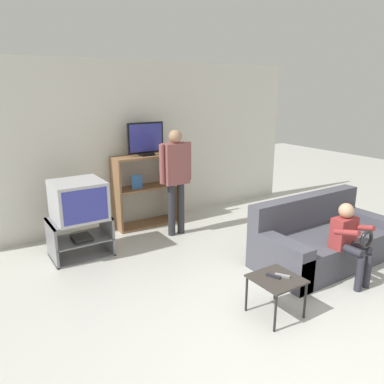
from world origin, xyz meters
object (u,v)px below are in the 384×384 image
television_main (78,200)px  television_flat (146,140)px  media_shelf (146,190)px  tv_stand (80,237)px  couch (321,241)px  person_standing_adult (176,173)px  remote_control_black (273,276)px  snack_table (276,282)px  remote_control_white (282,276)px  person_seated_child (350,237)px

television_main → television_flat: size_ratio=1.06×
media_shelf → television_flat: bearing=-40.5°
television_main → media_shelf: media_shelf is taller
tv_stand → couch: bearing=-35.7°
couch → person_standing_adult: 2.24m
person_standing_adult → remote_control_black: bearing=-96.7°
person_standing_adult → snack_table: bearing=-96.3°
remote_control_white → media_shelf: bearing=56.4°
media_shelf → person_standing_adult: bearing=-72.5°
remote_control_black → remote_control_white: same height
person_seated_child → remote_control_white: bearing=-177.4°
television_main → remote_control_white: (1.26, -2.42, -0.37)m
television_main → person_standing_adult: (1.45, -0.04, 0.20)m
television_flat → remote_control_white: 3.15m
media_shelf → snack_table: (-0.06, -2.99, -0.24)m
tv_stand → media_shelf: size_ratio=0.66×
remote_control_black → couch: (1.39, 0.53, -0.14)m
remote_control_white → couch: size_ratio=0.08×
snack_table → remote_control_white: bearing=-7.4°
television_flat → remote_control_black: 3.11m
television_main → television_flat: bearing=24.1°
television_main → snack_table: television_main is taller
tv_stand → person_standing_adult: size_ratio=0.48×
television_flat → remote_control_white: (-0.01, -2.99, -0.99)m
television_flat → couch: bearing=-61.9°
television_main → snack_table: bearing=-63.7°
tv_stand → television_main: (0.01, 0.00, 0.52)m
media_shelf → remote_control_white: bearing=-89.9°
television_flat → remote_control_black: size_ratio=4.17×
tv_stand → television_flat: (1.28, 0.57, 1.15)m
snack_table → person_seated_child: (1.18, 0.04, 0.20)m
media_shelf → snack_table: bearing=-91.2°
tv_stand → person_seated_child: bearing=-44.8°
tv_stand → media_shelf: bearing=24.7°
remote_control_white → person_standing_adult: size_ratio=0.09×
television_flat → person_standing_adult: (0.18, -0.61, -0.43)m
television_main → remote_control_white: 2.75m
television_main → person_standing_adult: size_ratio=0.40×
tv_stand → snack_table: (1.20, -2.41, 0.09)m
snack_table → television_main: bearing=116.3°
remote_control_black → person_seated_child: person_seated_child is taller
television_flat → person_standing_adult: 0.77m
television_flat → snack_table: size_ratio=1.34×
snack_table → remote_control_white: (0.07, -0.01, 0.06)m
television_main → snack_table: size_ratio=1.42×
snack_table → couch: size_ratio=0.24×
tv_stand → remote_control_black: bearing=-63.4°
snack_table → remote_control_black: size_ratio=3.12×
television_main → couch: (2.57, -1.85, -0.50)m
snack_table → media_shelf: bearing=88.8°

